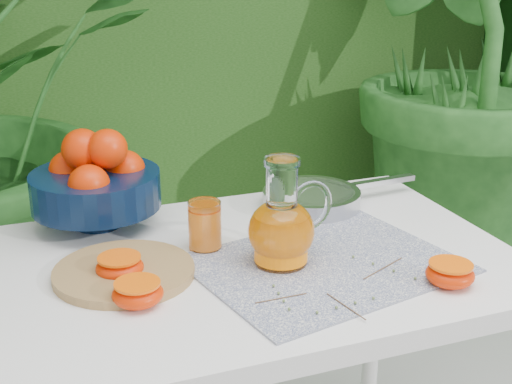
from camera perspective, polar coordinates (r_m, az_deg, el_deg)
name	(u,v)px	position (r m, az deg, el deg)	size (l,w,h in m)	color
potted_plant_right	(452,52)	(2.87, 15.38, 10.77)	(1.86, 1.86, 1.86)	#1E511B
white_table	(259,293)	(1.45, 0.28, -8.11)	(1.00, 0.70, 0.75)	white
placemat	(325,264)	(1.39, 5.57, -5.78)	(0.48, 0.37, 0.00)	#0D1A4D
cutting_board	(124,272)	(1.36, -10.51, -6.32)	(0.26, 0.26, 0.02)	olive
fruit_bowl	(96,181)	(1.57, -12.70, 0.83)	(0.35, 0.35, 0.22)	black
juice_pitcher	(282,228)	(1.36, 2.12, -2.86)	(0.19, 0.15, 0.21)	white
juice_tumbler	(205,226)	(1.43, -4.11, -2.73)	(0.08, 0.08, 0.10)	white
saute_pan	(313,198)	(1.66, 4.58, -0.48)	(0.41, 0.24, 0.04)	#B3B3B7
orange_halves	(237,278)	(1.29, -1.55, -6.86)	(0.66, 0.34, 0.04)	red
thyme_sprigs	(340,289)	(1.29, 6.75, -7.69)	(0.33, 0.22, 0.01)	brown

